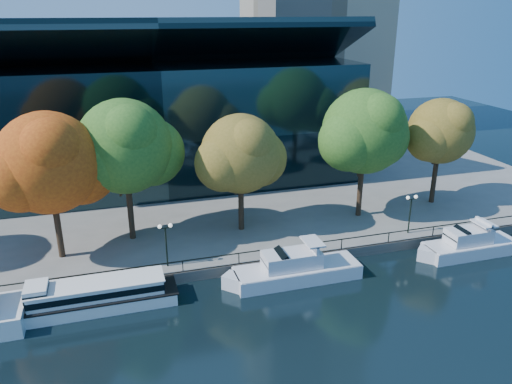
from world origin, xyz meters
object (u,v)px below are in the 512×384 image
object	(u,v)px
tour_boat	(87,296)
tree_4	(366,133)
cruiser_far	(467,245)
lamp_1	(166,235)
cruiser_near	(292,269)
tree_5	(442,133)
lamp_2	(411,205)
tree_2	(127,148)
tree_3	(242,155)
tree_1	(51,165)

from	to	relation	value
tour_boat	tree_4	size ratio (longest dim) A/B	1.04
cruiser_far	lamp_1	bearing A→B (deg)	171.66
cruiser_near	tree_4	size ratio (longest dim) A/B	0.89
tree_5	lamp_2	bearing A→B (deg)	-138.61
tree_5	lamp_2	world-z (taller)	tree_5
tree_4	cruiser_far	bearing A→B (deg)	-56.80
lamp_1	tree_5	bearing A→B (deg)	11.91
tree_2	tree_5	bearing A→B (deg)	0.04
tree_2	tree_3	distance (m)	10.93
tree_5	cruiser_far	bearing A→B (deg)	-109.06
tree_3	lamp_1	distance (m)	11.27
cruiser_near	cruiser_far	distance (m)	17.76
cruiser_near	tree_2	xyz separation A→B (m)	(-12.62, 10.48, 9.04)
cruiser_far	tree_2	bearing A→B (deg)	160.47
tree_3	lamp_1	size ratio (longest dim) A/B	2.96
tree_3	tree_5	world-z (taller)	tree_5
tree_1	tree_4	size ratio (longest dim) A/B	0.97
cruiser_near	lamp_1	distance (m)	11.30
lamp_1	cruiser_far	bearing A→B (deg)	-8.34
tree_4	lamp_2	xyz separation A→B (m)	(2.46, -5.56, -6.20)
tree_5	lamp_1	world-z (taller)	tree_5
tree_3	tree_1	bearing A→B (deg)	-176.23
lamp_1	tour_boat	bearing A→B (deg)	-153.12
tree_4	cruiser_near	bearing A→B (deg)	-140.68
tree_3	tree_4	distance (m)	13.32
tree_5	tree_1	bearing A→B (deg)	-177.00
tree_4	tree_5	bearing A→B (deg)	6.43
tree_4	lamp_1	xyz separation A→B (m)	(-21.67, -5.56, -6.20)
cruiser_near	tree_4	world-z (taller)	tree_4
tree_4	lamp_2	distance (m)	8.68
tree_1	tree_4	bearing A→B (deg)	1.86
tree_2	lamp_1	size ratio (longest dim) A/B	3.41
tree_4	lamp_2	world-z (taller)	tree_4
tour_boat	tree_1	distance (m)	11.88
lamp_1	lamp_2	xyz separation A→B (m)	(24.13, 0.00, 0.00)
tree_5	tour_boat	bearing A→B (deg)	-165.30
tree_4	lamp_1	world-z (taller)	tree_4
tour_boat	lamp_1	xyz separation A→B (m)	(6.68, 3.38, 2.82)
tree_3	cruiser_near	bearing A→B (deg)	-79.19
tree_2	lamp_2	size ratio (longest dim) A/B	3.41
cruiser_far	tour_boat	bearing A→B (deg)	178.81
cruiser_near	tree_3	xyz separation A→B (m)	(-1.82, 9.51, 7.74)
cruiser_near	lamp_2	bearing A→B (deg)	15.33
cruiser_far	tree_4	distance (m)	14.70
cruiser_near	tour_boat	bearing A→B (deg)	178.56
tree_2	tree_4	distance (m)	24.08
tour_boat	lamp_1	distance (m)	8.00
tree_3	lamp_1	world-z (taller)	tree_3
cruiser_near	tree_4	distance (m)	17.34
tour_boat	tree_2	world-z (taller)	tree_2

